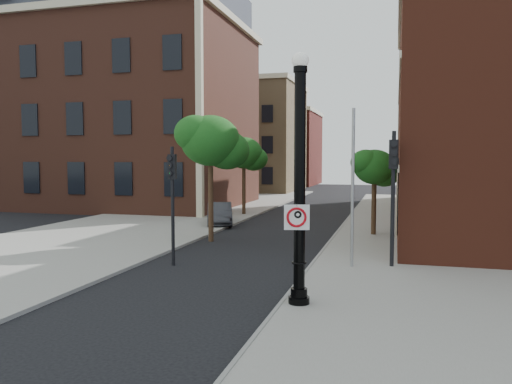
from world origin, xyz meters
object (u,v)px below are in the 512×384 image
(lamppost, at_px, (300,192))
(traffic_signal_right, at_px, (393,177))
(parked_car, at_px, (220,214))
(traffic_signal_left, at_px, (172,186))
(no_parking_sign, at_px, (297,217))

(lamppost, height_order, traffic_signal_right, lamppost)
(parked_car, distance_m, traffic_signal_right, 13.63)
(parked_car, bearing_deg, lamppost, -83.45)
(lamppost, relative_size, parked_car, 1.67)
(traffic_signal_left, bearing_deg, traffic_signal_right, 2.17)
(traffic_signal_left, bearing_deg, no_parking_sign, -45.29)
(no_parking_sign, height_order, traffic_signal_right, traffic_signal_right)
(traffic_signal_left, bearing_deg, lamppost, -43.96)
(traffic_signal_right, bearing_deg, parked_car, 140.69)
(parked_car, height_order, traffic_signal_left, traffic_signal_left)
(traffic_signal_left, xyz_separation_m, traffic_signal_right, (7.64, 1.45, 0.36))
(parked_car, distance_m, traffic_signal_left, 11.10)
(traffic_signal_right, bearing_deg, no_parking_sign, -108.99)
(parked_car, height_order, traffic_signal_right, traffic_signal_right)
(no_parking_sign, distance_m, traffic_signal_right, 5.96)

